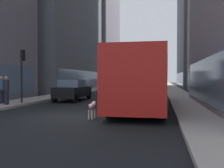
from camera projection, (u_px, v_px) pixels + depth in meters
The scene contains 15 objects.
ground_plane at pixel (139, 88), 45.95m from camera, with size 120.00×120.00×0.00m, color black.
sidewalk_left at pixel (109, 87), 47.04m from camera, with size 2.40×110.00×0.15m, color #9E9991.
sidewalk_right at pixel (171, 88), 44.86m from camera, with size 2.40×110.00×0.15m, color #9E9991.
building_left_mid at pixel (52, 8), 36.83m from camera, with size 10.07×20.62×23.94m.
transit_bus at pixel (143, 77), 14.77m from camera, with size 2.78×11.53×3.05m.
car_black_suv at pixel (73, 90), 19.35m from camera, with size 1.73×4.31×1.62m.
car_grey_wagon at pixel (145, 84), 41.84m from camera, with size 1.93×4.31×1.62m.
car_blue_hatchback at pixel (134, 87), 25.41m from camera, with size 1.90×4.41×1.62m.
car_yellow_taxi at pixel (128, 84), 38.77m from camera, with size 1.92×4.58×1.62m.
car_red_coupe at pixel (130, 82), 55.20m from camera, with size 1.75×4.39×1.62m.
box_truck at pixel (148, 79), 50.39m from camera, with size 2.30×7.50×3.05m.
dalmatian_dog at pixel (92, 107), 10.73m from camera, with size 0.22×0.96×0.72m.
pedestrian_with_handbag at pixel (2, 90), 15.74m from camera, with size 0.45×0.34×1.69m.
pedestrian_in_coat at pixel (6, 90), 15.09m from camera, with size 0.34×0.34×1.69m.
traffic_light_near at pixel (22, 67), 16.14m from camera, with size 0.24×0.41×3.40m.
Camera 1 is at (3.85, -11.04, 1.73)m, focal length 40.40 mm.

